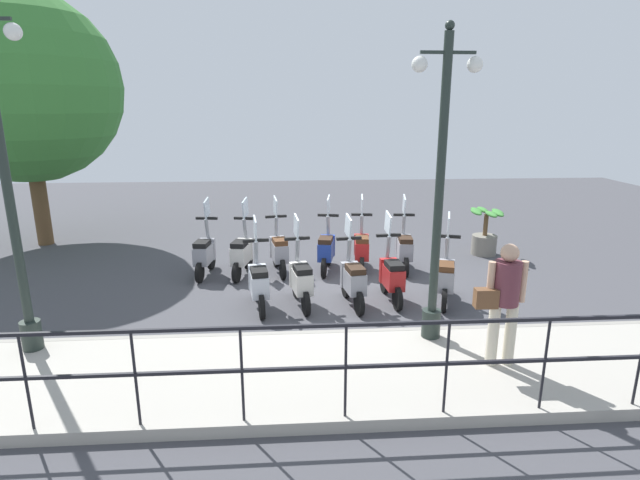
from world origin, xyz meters
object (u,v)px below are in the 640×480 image
object	(u,v)px
pedestrian_with_bag	(504,296)
scooter_near_1	(391,275)
scooter_near_2	(353,279)
scooter_far_0	(404,248)
potted_palm	(485,236)
scooter_far_5	(205,253)
lamp_post_near	(438,209)
scooter_far_1	(362,248)
tree_large	(23,88)
lamp_post_far	(10,203)
scooter_far_4	(242,253)
scooter_far_2	(326,249)
scooter_near_0	(445,276)
scooter_near_4	(259,282)
scooter_near_3	(301,279)
scooter_far_3	(279,250)

from	to	relation	value
pedestrian_with_bag	scooter_near_1	distance (m)	2.75
scooter_near_2	scooter_far_0	xyz separation A→B (m)	(1.81, -1.31, 0.00)
potted_palm	scooter_far_5	world-z (taller)	scooter_far_5
lamp_post_near	scooter_far_1	xyz separation A→B (m)	(3.45, 0.48, -1.52)
scooter_near_1	scooter_far_5	bearing A→B (deg)	60.98
tree_large	scooter_far_5	xyz separation A→B (m)	(-2.70, -4.34, -3.25)
lamp_post_far	scooter_near_2	bearing A→B (deg)	-71.22
scooter_far_4	scooter_far_2	bearing A→B (deg)	-72.21
lamp_post_near	tree_large	distance (m)	10.18
scooter_near_0	scooter_far_1	bearing A→B (deg)	49.89
tree_large	scooter_near_2	distance (m)	9.00
scooter_near_4	scooter_far_5	xyz separation A→B (m)	(1.80, 1.17, 0.00)
scooter_far_5	scooter_near_4	bearing A→B (deg)	-139.57
lamp_post_far	tree_large	xyz separation A→B (m)	(6.02, 2.54, 1.57)
scooter_near_1	scooter_far_2	bearing A→B (deg)	26.03
scooter_far_2	scooter_far_5	bearing A→B (deg)	104.34
scooter_near_3	scooter_far_3	xyz separation A→B (m)	(1.79, 0.39, 0.00)
scooter_far_4	tree_large	bearing A→B (deg)	73.67
lamp_post_far	scooter_far_4	world-z (taller)	lamp_post_far
scooter_near_2	lamp_post_near	bearing A→B (deg)	-157.73
scooter_far_1	potted_palm	bearing A→B (deg)	-65.44
scooter_near_3	scooter_near_4	bearing A→B (deg)	86.79
lamp_post_near	scooter_near_3	bearing A→B (deg)	48.27
scooter_near_1	scooter_far_1	bearing A→B (deg)	4.63
scooter_near_3	scooter_far_3	bearing A→B (deg)	2.24
lamp_post_near	scooter_near_1	size ratio (longest dim) A/B	2.72
scooter_near_1	scooter_near_3	bearing A→B (deg)	89.72
scooter_near_0	scooter_near_4	distance (m)	3.21
scooter_near_1	lamp_post_near	bearing A→B (deg)	-176.96
pedestrian_with_bag	scooter_far_1	size ratio (longest dim) A/B	1.03
lamp_post_near	scooter_far_5	xyz separation A→B (m)	(3.32, 3.68, -1.52)
tree_large	scooter_near_1	size ratio (longest dim) A/B	3.85
scooter_far_1	scooter_far_2	xyz separation A→B (m)	(-0.02, 0.73, 0.00)
tree_large	scooter_near_2	world-z (taller)	tree_large
potted_palm	scooter_near_3	xyz separation A→B (m)	(-2.80, 4.32, 0.04)
scooter_near_0	scooter_far_5	distance (m)	4.71
lamp_post_near	scooter_far_5	bearing A→B (deg)	47.94
lamp_post_far	tree_large	world-z (taller)	tree_large
lamp_post_near	scooter_far_1	size ratio (longest dim) A/B	2.72
tree_large	scooter_far_5	bearing A→B (deg)	-121.83
scooter_near_0	scooter_near_2	distance (m)	1.62
tree_large	potted_palm	size ratio (longest dim) A/B	5.59
scooter_near_0	scooter_far_2	size ratio (longest dim) A/B	1.00
lamp_post_near	scooter_near_4	size ratio (longest dim) A/B	2.72
potted_palm	scooter_far_3	xyz separation A→B (m)	(-1.01, 4.71, 0.04)
potted_palm	pedestrian_with_bag	bearing A→B (deg)	160.17
scooter_far_3	tree_large	bearing A→B (deg)	55.48
scooter_far_1	scooter_far_4	size ratio (longest dim) A/B	1.00
scooter_near_1	scooter_far_1	distance (m)	1.75
scooter_far_4	scooter_far_5	distance (m)	0.75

